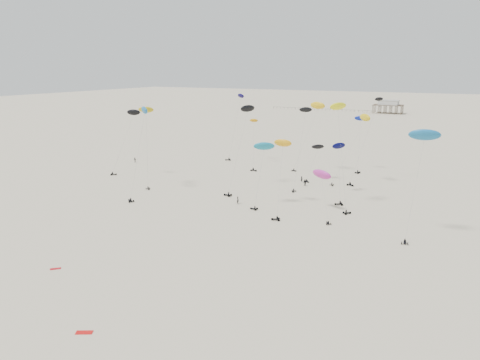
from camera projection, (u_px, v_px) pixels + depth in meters
The scene contains 27 objects.
ground_plane at pixel (351, 143), 213.07m from camera, with size 900.00×900.00×0.00m, color beige.
pavilion_main at pixel (388, 108), 346.37m from camera, with size 21.00×13.00×9.80m.
pier_fence at pixel (320, 109), 370.09m from camera, with size 80.20×0.20×1.50m.
rig_1 at pixel (360, 136), 154.69m from camera, with size 5.04×9.50×18.28m.
rig_2 at pixel (339, 162), 124.63m from camera, with size 7.43×15.79×17.47m.
rig_3 at pixel (303, 130), 136.00m from camera, with size 4.72×16.24×24.69m.
rig_4 at pixel (146, 123), 132.56m from camera, with size 6.26×6.89×23.23m.
rig_5 at pixel (128, 128), 147.62m from camera, with size 9.58×6.71×21.08m.
rig_6 at pixel (361, 126), 137.17m from camera, with size 9.74×12.04×21.54m.
rig_7 at pixel (315, 156), 142.64m from camera, with size 4.42×8.63×11.32m.
rig_8 at pixel (322, 177), 112.10m from camera, with size 9.13×13.76×13.50m.
rig_9 at pixel (243, 129), 132.03m from camera, with size 4.41×17.89×25.37m.
rig_10 at pixel (263, 155), 115.52m from camera, with size 5.74×8.77×16.17m.
rig_11 at pixel (361, 152), 138.42m from camera, with size 6.66×15.82×27.03m.
rig_12 at pixel (237, 116), 169.97m from camera, with size 7.48×5.23×24.76m.
rig_13 at pixel (281, 159), 114.67m from camera, with size 8.09×16.47×20.53m.
rig_14 at pixel (315, 112), 152.53m from camera, with size 9.74×7.00×23.06m.
rig_15 at pixel (423, 145), 93.20m from camera, with size 6.69×10.40×22.33m.
rig_16 at pixel (340, 125), 113.25m from camera, with size 8.90×11.31×26.02m.
rig_17 at pixel (141, 130), 126.66m from camera, with size 7.86×16.02×24.75m.
rig_18 at pixel (254, 148), 160.56m from camera, with size 9.01×14.79×20.01m.
spectator_0 at pixel (238, 204), 119.06m from camera, with size 0.82×0.57×2.26m, color black.
spectator_1 at pixel (305, 186), 136.80m from camera, with size 1.08×0.63×2.21m, color black.
spectator_2 at pixel (135, 162), 170.50m from camera, with size 1.23×0.66×2.09m, color black.
spectator_3 at pixel (302, 182), 141.34m from camera, with size 0.77×0.53×2.11m, color black.
grounded_kite_a at pixel (84, 333), 61.47m from camera, with size 2.20×0.90×0.08m, color red.
grounded_kite_b at pixel (56, 269), 80.83m from camera, with size 1.80×0.70×0.07m, color red.
Camera 1 is at (50.39, -11.09, 34.11)m, focal length 35.00 mm.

